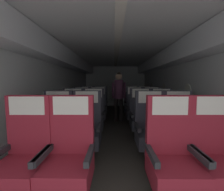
% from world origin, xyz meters
% --- Properties ---
extents(ground, '(3.33, 7.92, 0.02)m').
position_xyz_m(ground, '(0.00, 3.76, -0.01)').
color(ground, '#3D3833').
extents(fuselage_shell, '(3.21, 7.57, 2.11)m').
position_xyz_m(fuselage_shell, '(0.00, 4.00, 1.54)').
color(fuselage_shell, silver).
rests_on(fuselage_shell, ground).
extents(seat_a_left_window, '(0.51, 0.51, 1.10)m').
position_xyz_m(seat_a_left_window, '(-1.01, 1.29, 0.46)').
color(seat_a_left_window, '#38383D').
rests_on(seat_a_left_window, ground).
extents(seat_a_left_aisle, '(0.51, 0.51, 1.10)m').
position_xyz_m(seat_a_left_aisle, '(-0.54, 1.31, 0.46)').
color(seat_a_left_aisle, '#38383D').
rests_on(seat_a_left_aisle, ground).
extents(seat_a_right_aisle, '(0.51, 0.51, 1.10)m').
position_xyz_m(seat_a_right_aisle, '(1.02, 1.32, 0.46)').
color(seat_a_right_aisle, '#38383D').
rests_on(seat_a_right_aisle, ground).
extents(seat_a_right_window, '(0.51, 0.51, 1.10)m').
position_xyz_m(seat_a_right_window, '(0.54, 1.31, 0.46)').
color(seat_a_right_window, '#38383D').
rests_on(seat_a_right_window, ground).
extents(seat_b_left_window, '(0.51, 0.51, 1.10)m').
position_xyz_m(seat_b_left_window, '(-1.03, 2.20, 0.46)').
color(seat_b_left_window, '#38383D').
rests_on(seat_b_left_window, ground).
extents(seat_b_left_aisle, '(0.51, 0.51, 1.10)m').
position_xyz_m(seat_b_left_aisle, '(-0.53, 2.23, 0.46)').
color(seat_b_left_aisle, '#38383D').
rests_on(seat_b_left_aisle, ground).
extents(seat_b_right_aisle, '(0.51, 0.51, 1.10)m').
position_xyz_m(seat_b_right_aisle, '(1.02, 2.22, 0.46)').
color(seat_b_right_aisle, '#38383D').
rests_on(seat_b_right_aisle, ground).
extents(seat_b_right_window, '(0.51, 0.51, 1.10)m').
position_xyz_m(seat_b_right_window, '(0.54, 2.22, 0.46)').
color(seat_b_right_window, '#38383D').
rests_on(seat_b_right_window, ground).
extents(seat_c_left_window, '(0.51, 0.51, 1.10)m').
position_xyz_m(seat_c_left_window, '(-1.02, 3.12, 0.46)').
color(seat_c_left_window, '#38383D').
rests_on(seat_c_left_window, ground).
extents(seat_c_left_aisle, '(0.51, 0.51, 1.10)m').
position_xyz_m(seat_c_left_aisle, '(-0.54, 3.13, 0.46)').
color(seat_c_left_aisle, '#38383D').
rests_on(seat_c_left_aisle, ground).
extents(seat_c_right_aisle, '(0.51, 0.51, 1.10)m').
position_xyz_m(seat_c_right_aisle, '(1.02, 3.11, 0.46)').
color(seat_c_right_aisle, '#38383D').
rests_on(seat_c_right_aisle, ground).
extents(seat_c_right_window, '(0.51, 0.51, 1.10)m').
position_xyz_m(seat_c_right_window, '(0.54, 3.11, 0.46)').
color(seat_c_right_window, '#38383D').
rests_on(seat_c_right_window, ground).
extents(seat_d_left_window, '(0.51, 0.51, 1.10)m').
position_xyz_m(seat_d_left_window, '(-1.02, 4.04, 0.46)').
color(seat_d_left_window, '#38383D').
rests_on(seat_d_left_window, ground).
extents(seat_d_left_aisle, '(0.51, 0.51, 1.10)m').
position_xyz_m(seat_d_left_aisle, '(-0.54, 4.04, 0.46)').
color(seat_d_left_aisle, '#38383D').
rests_on(seat_d_left_aisle, ground).
extents(seat_d_right_aisle, '(0.51, 0.51, 1.10)m').
position_xyz_m(seat_d_right_aisle, '(1.03, 4.03, 0.46)').
color(seat_d_right_aisle, '#38383D').
rests_on(seat_d_right_aisle, ground).
extents(seat_d_right_window, '(0.51, 0.51, 1.10)m').
position_xyz_m(seat_d_right_window, '(0.53, 4.05, 0.46)').
color(seat_d_right_window, '#38383D').
rests_on(seat_d_right_window, ground).
extents(seat_e_left_window, '(0.51, 0.51, 1.10)m').
position_xyz_m(seat_e_left_window, '(-1.02, 4.93, 0.46)').
color(seat_e_left_window, '#38383D').
rests_on(seat_e_left_window, ground).
extents(seat_e_left_aisle, '(0.51, 0.51, 1.10)m').
position_xyz_m(seat_e_left_aisle, '(-0.55, 4.95, 0.46)').
color(seat_e_left_aisle, '#38383D').
rests_on(seat_e_left_aisle, ground).
extents(seat_e_right_aisle, '(0.51, 0.51, 1.10)m').
position_xyz_m(seat_e_right_aisle, '(1.01, 4.93, 0.46)').
color(seat_e_right_aisle, '#38383D').
rests_on(seat_e_right_aisle, ground).
extents(seat_e_right_window, '(0.51, 0.51, 1.10)m').
position_xyz_m(seat_e_right_window, '(0.54, 4.93, 0.46)').
color(seat_e_right_window, '#38383D').
rests_on(seat_e_right_window, ground).
extents(flight_attendant, '(0.43, 0.28, 1.56)m').
position_xyz_m(flight_attendant, '(0.08, 4.44, 0.95)').
color(flight_attendant, black).
rests_on(flight_attendant, ground).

